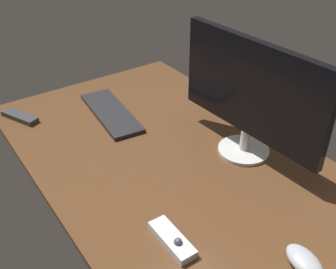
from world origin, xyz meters
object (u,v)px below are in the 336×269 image
at_px(keyboard, 111,113).
at_px(computer_mouse, 304,262).
at_px(monitor, 251,94).
at_px(media_remote, 172,240).
at_px(tv_remote, 20,117).

bearing_deg(keyboard, computer_mouse, 8.34).
height_order(keyboard, computer_mouse, computer_mouse).
bearing_deg(keyboard, monitor, 33.81).
distance_m(computer_mouse, media_remote, 0.32).
bearing_deg(computer_mouse, media_remote, -128.10).
distance_m(monitor, media_remote, 0.51).
relative_size(monitor, tv_remote, 3.47).
bearing_deg(media_remote, tv_remote, -170.77).
height_order(media_remote, tv_remote, media_remote).
bearing_deg(monitor, computer_mouse, -29.44).
bearing_deg(computer_mouse, monitor, 163.34).
relative_size(keyboard, media_remote, 2.42).
distance_m(computer_mouse, tv_remote, 1.13).
xyz_separation_m(keyboard, media_remote, (0.67, -0.18, 0.00)).
relative_size(keyboard, tv_remote, 2.30).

